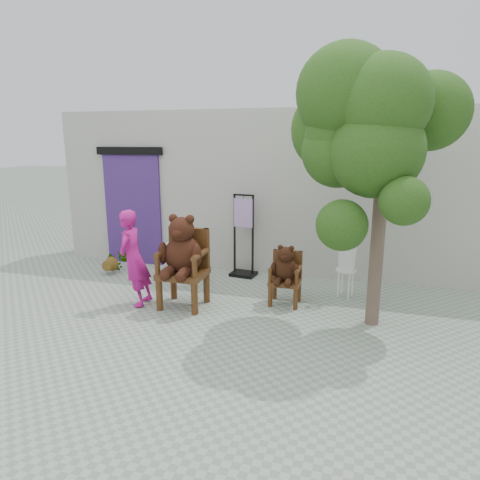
{
  "coord_description": "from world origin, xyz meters",
  "views": [
    {
      "loc": [
        1.38,
        -4.95,
        2.46
      ],
      "look_at": [
        -0.39,
        1.22,
        0.95
      ],
      "focal_mm": 32.0,
      "sensor_mm": 36.0,
      "label": 1
    }
  ],
  "objects_px": {
    "chair_big": "(183,255)",
    "cafe_table": "(184,258)",
    "display_stand": "(243,245)",
    "chair_small": "(285,270)",
    "tree": "(363,127)",
    "person": "(134,258)",
    "stool_bucket": "(347,258)"
  },
  "relations": [
    {
      "from": "chair_big",
      "to": "chair_small",
      "type": "bearing_deg",
      "value": 19.04
    },
    {
      "from": "stool_bucket",
      "to": "tree",
      "type": "bearing_deg",
      "value": -82.68
    },
    {
      "from": "cafe_table",
      "to": "display_stand",
      "type": "xyz_separation_m",
      "value": [
        0.92,
        0.62,
        0.14
      ]
    },
    {
      "from": "chair_big",
      "to": "tree",
      "type": "distance_m",
      "value": 3.06
    },
    {
      "from": "person",
      "to": "stool_bucket",
      "type": "bearing_deg",
      "value": 108.2
    },
    {
      "from": "chair_small",
      "to": "person",
      "type": "relative_size",
      "value": 0.64
    },
    {
      "from": "person",
      "to": "stool_bucket",
      "type": "relative_size",
      "value": 1.0
    },
    {
      "from": "chair_small",
      "to": "tree",
      "type": "distance_m",
      "value": 2.35
    },
    {
      "from": "chair_small",
      "to": "cafe_table",
      "type": "distance_m",
      "value": 1.98
    },
    {
      "from": "cafe_table",
      "to": "stool_bucket",
      "type": "height_order",
      "value": "stool_bucket"
    },
    {
      "from": "tree",
      "to": "cafe_table",
      "type": "bearing_deg",
      "value": 161.42
    },
    {
      "from": "person",
      "to": "stool_bucket",
      "type": "distance_m",
      "value": 3.3
    },
    {
      "from": "cafe_table",
      "to": "tree",
      "type": "distance_m",
      "value": 3.76
    },
    {
      "from": "person",
      "to": "stool_bucket",
      "type": "xyz_separation_m",
      "value": [
        3.07,
        1.21,
        -0.08
      ]
    },
    {
      "from": "display_stand",
      "to": "chair_big",
      "type": "bearing_deg",
      "value": -97.82
    },
    {
      "from": "chair_big",
      "to": "cafe_table",
      "type": "bearing_deg",
      "value": 113.27
    },
    {
      "from": "chair_big",
      "to": "person",
      "type": "height_order",
      "value": "person"
    },
    {
      "from": "chair_big",
      "to": "chair_small",
      "type": "height_order",
      "value": "chair_big"
    },
    {
      "from": "stool_bucket",
      "to": "tree",
      "type": "height_order",
      "value": "tree"
    },
    {
      "from": "display_stand",
      "to": "stool_bucket",
      "type": "distance_m",
      "value": 1.95
    },
    {
      "from": "cafe_table",
      "to": "tree",
      "type": "relative_size",
      "value": 0.19
    },
    {
      "from": "stool_bucket",
      "to": "cafe_table",
      "type": "bearing_deg",
      "value": -179.34
    },
    {
      "from": "chair_big",
      "to": "display_stand",
      "type": "xyz_separation_m",
      "value": [
        0.47,
        1.67,
        -0.21
      ]
    },
    {
      "from": "person",
      "to": "chair_small",
      "type": "bearing_deg",
      "value": 102.94
    },
    {
      "from": "person",
      "to": "cafe_table",
      "type": "height_order",
      "value": "person"
    },
    {
      "from": "chair_big",
      "to": "chair_small",
      "type": "distance_m",
      "value": 1.56
    },
    {
      "from": "chair_big",
      "to": "tree",
      "type": "bearing_deg",
      "value": 1.49
    },
    {
      "from": "chair_big",
      "to": "chair_small",
      "type": "xyz_separation_m",
      "value": [
        1.45,
        0.5,
        -0.27
      ]
    },
    {
      "from": "chair_big",
      "to": "display_stand",
      "type": "height_order",
      "value": "display_stand"
    },
    {
      "from": "person",
      "to": "display_stand",
      "type": "xyz_separation_m",
      "value": [
        1.21,
        1.81,
        -0.14
      ]
    },
    {
      "from": "cafe_table",
      "to": "stool_bucket",
      "type": "relative_size",
      "value": 0.48
    },
    {
      "from": "stool_bucket",
      "to": "display_stand",
      "type": "bearing_deg",
      "value": 162.32
    }
  ]
}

